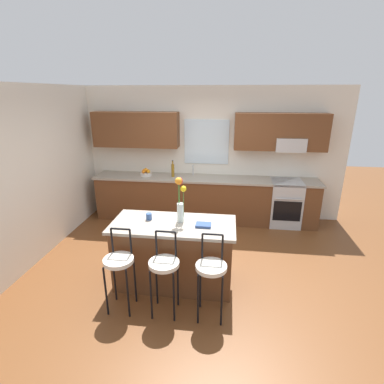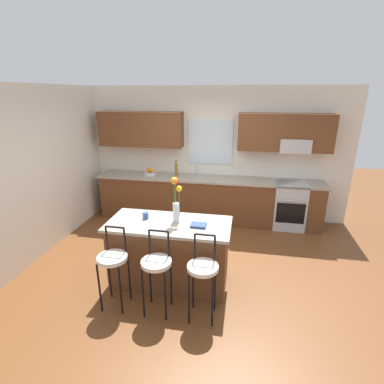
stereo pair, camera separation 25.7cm
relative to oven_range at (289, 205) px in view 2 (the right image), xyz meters
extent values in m
plane|color=brown|center=(-1.62, -1.68, -0.46)|extent=(14.00, 14.00, 0.00)
cube|color=silver|center=(-4.18, -1.38, 0.89)|extent=(0.12, 4.60, 2.70)
cube|color=silver|center=(-1.62, 0.38, 0.89)|extent=(5.60, 0.12, 2.70)
cube|color=brown|center=(-3.05, 0.15, 1.39)|extent=(1.74, 0.34, 0.70)
cube|color=brown|center=(-0.20, 0.15, 1.39)|extent=(1.74, 0.34, 0.70)
cube|color=silver|center=(-1.62, 0.31, 1.14)|extent=(0.91, 0.03, 0.90)
cube|color=#B7BABC|center=(0.00, 0.12, 1.16)|extent=(0.56, 0.36, 0.26)
cube|color=brown|center=(-1.62, 0.02, -0.02)|extent=(4.50, 0.60, 0.88)
cube|color=#9E9384|center=(-1.62, 0.02, 0.44)|extent=(4.56, 0.64, 0.04)
cube|color=#B7BABC|center=(-1.89, 0.02, 0.39)|extent=(0.54, 0.38, 0.11)
cylinder|color=#B7BABC|center=(-1.89, 0.18, 0.57)|extent=(0.02, 0.02, 0.22)
cylinder|color=#B7BABC|center=(-1.89, 0.12, 0.68)|extent=(0.02, 0.12, 0.02)
cube|color=#B7BABC|center=(0.00, 0.00, 0.00)|extent=(0.60, 0.60, 0.92)
cube|color=black|center=(0.00, -0.29, -0.06)|extent=(0.52, 0.02, 0.40)
cylinder|color=#B7BABC|center=(0.00, -0.33, 0.20)|extent=(0.50, 0.02, 0.02)
cube|color=brown|center=(-1.86, -2.19, -0.02)|extent=(1.57, 0.68, 0.88)
cube|color=#9E9384|center=(-1.86, -2.19, 0.44)|extent=(1.65, 0.76, 0.04)
cylinder|color=black|center=(-2.54, -2.93, -0.13)|extent=(0.02, 0.02, 0.66)
cylinder|color=black|center=(-2.27, -2.93, -0.13)|extent=(0.02, 0.02, 0.66)
cylinder|color=black|center=(-2.54, -2.66, -0.13)|extent=(0.02, 0.02, 0.66)
cylinder|color=black|center=(-2.27, -2.66, -0.13)|extent=(0.02, 0.02, 0.66)
cylinder|color=silver|center=(-2.41, -2.79, 0.23)|extent=(0.36, 0.36, 0.05)
cylinder|color=black|center=(-2.53, -2.66, 0.41)|extent=(0.02, 0.02, 0.32)
cylinder|color=black|center=(-2.29, -2.66, 0.41)|extent=(0.02, 0.02, 0.32)
cylinder|color=black|center=(-2.41, -2.66, 0.57)|extent=(0.23, 0.02, 0.02)
cylinder|color=black|center=(-1.99, -2.93, -0.13)|extent=(0.02, 0.02, 0.66)
cylinder|color=black|center=(-1.72, -2.93, -0.13)|extent=(0.02, 0.02, 0.66)
cylinder|color=black|center=(-1.99, -2.66, -0.13)|extent=(0.02, 0.02, 0.66)
cylinder|color=black|center=(-1.72, -2.66, -0.13)|extent=(0.02, 0.02, 0.66)
cylinder|color=silver|center=(-1.86, -2.79, 0.23)|extent=(0.36, 0.36, 0.05)
cylinder|color=black|center=(-1.98, -2.66, 0.41)|extent=(0.02, 0.02, 0.32)
cylinder|color=black|center=(-1.74, -2.66, 0.41)|extent=(0.02, 0.02, 0.32)
cylinder|color=black|center=(-1.86, -2.66, 0.57)|extent=(0.23, 0.02, 0.02)
cylinder|color=black|center=(-1.44, -2.93, -0.13)|extent=(0.02, 0.02, 0.66)
cylinder|color=black|center=(-1.17, -2.93, -0.13)|extent=(0.02, 0.02, 0.66)
cylinder|color=black|center=(-1.44, -2.66, -0.13)|extent=(0.02, 0.02, 0.66)
cylinder|color=black|center=(-1.17, -2.66, -0.13)|extent=(0.02, 0.02, 0.66)
cylinder|color=silver|center=(-1.31, -2.79, 0.23)|extent=(0.36, 0.36, 0.05)
cylinder|color=black|center=(-1.43, -2.66, 0.41)|extent=(0.02, 0.02, 0.32)
cylinder|color=black|center=(-1.19, -2.66, 0.41)|extent=(0.02, 0.02, 0.32)
cylinder|color=black|center=(-1.31, -2.66, 0.57)|extent=(0.23, 0.02, 0.02)
cylinder|color=silver|center=(-1.77, -2.12, 0.59)|extent=(0.09, 0.09, 0.26)
cylinder|color=#3D722D|center=(-1.73, -2.13, 0.73)|extent=(0.01, 0.01, 0.39)
sphere|color=yellow|center=(-1.73, -2.13, 0.93)|extent=(0.08, 0.08, 0.08)
cylinder|color=#3D722D|center=(-1.79, -2.09, 0.78)|extent=(0.01, 0.01, 0.48)
sphere|color=red|center=(-1.79, -2.09, 1.02)|extent=(0.10, 0.10, 0.10)
cylinder|color=#3D722D|center=(-1.79, -2.15, 0.79)|extent=(0.01, 0.01, 0.50)
sphere|color=orange|center=(-1.79, -2.15, 1.04)|extent=(0.09, 0.09, 0.09)
cylinder|color=#33518C|center=(-2.21, -2.11, 0.51)|extent=(0.08, 0.08, 0.09)
cube|color=navy|center=(-1.45, -2.23, 0.48)|extent=(0.20, 0.15, 0.03)
cylinder|color=silver|center=(-2.85, 0.02, 0.49)|extent=(0.24, 0.24, 0.06)
sphere|color=orange|center=(-2.80, 0.02, 0.56)|extent=(0.07, 0.07, 0.07)
sphere|color=orange|center=(-2.84, 0.08, 0.56)|extent=(0.07, 0.07, 0.07)
sphere|color=orange|center=(-2.90, 0.06, 0.56)|extent=(0.08, 0.08, 0.08)
sphere|color=orange|center=(-2.90, -0.01, 0.56)|extent=(0.07, 0.07, 0.07)
sphere|color=orange|center=(-2.85, 0.02, 0.59)|extent=(0.07, 0.07, 0.07)
cylinder|color=olive|center=(-2.28, 0.02, 0.59)|extent=(0.06, 0.06, 0.26)
cylinder|color=olive|center=(-2.28, 0.02, 0.75)|extent=(0.03, 0.03, 0.07)
cylinder|color=black|center=(-2.28, 0.02, 0.79)|extent=(0.03, 0.03, 0.02)
camera|label=1|loc=(-1.17, -5.64, 2.11)|focal=27.14mm
camera|label=2|loc=(-0.92, -5.60, 2.11)|focal=27.14mm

